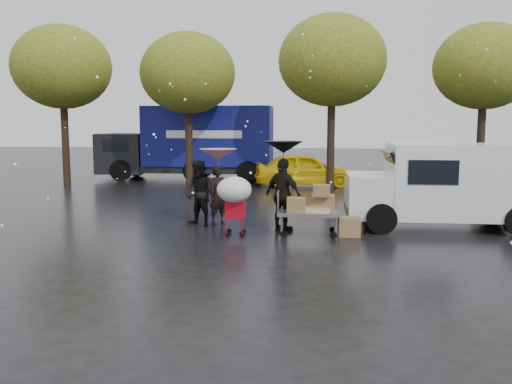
# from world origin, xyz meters

# --- Properties ---
(ground) EXTENTS (90.00, 90.00, 0.00)m
(ground) POSITION_xyz_m (0.00, 0.00, 0.00)
(ground) COLOR black
(ground) RESTS_ON ground
(person_pink) EXTENTS (0.68, 0.68, 1.60)m
(person_pink) POSITION_xyz_m (-0.78, 1.62, 0.80)
(person_pink) COLOR black
(person_pink) RESTS_ON ground
(person_middle) EXTENTS (1.06, 0.98, 1.75)m
(person_middle) POSITION_xyz_m (-1.24, 1.36, 0.88)
(person_middle) COLOR black
(person_middle) RESTS_ON ground
(person_black) EXTENTS (1.15, 1.02, 1.86)m
(person_black) POSITION_xyz_m (1.02, 0.82, 0.93)
(person_black) COLOR black
(person_black) RESTS_ON ground
(umbrella_pink) EXTENTS (1.02, 1.02, 2.05)m
(umbrella_pink) POSITION_xyz_m (-0.78, 1.62, 1.89)
(umbrella_pink) COLOR #4C4C4C
(umbrella_pink) RESTS_ON ground
(umbrella_black) EXTENTS (0.98, 0.98, 2.29)m
(umbrella_black) POSITION_xyz_m (1.02, 0.82, 2.13)
(umbrella_black) COLOR #4C4C4C
(umbrella_black) RESTS_ON ground
(vendor_cart) EXTENTS (1.52, 0.80, 1.27)m
(vendor_cart) POSITION_xyz_m (1.75, 0.38, 0.73)
(vendor_cart) COLOR slate
(vendor_cart) RESTS_ON ground
(shopping_cart) EXTENTS (0.84, 0.84, 1.46)m
(shopping_cart) POSITION_xyz_m (-0.12, 0.06, 1.06)
(shopping_cart) COLOR red
(shopping_cart) RESTS_ON ground
(white_van) EXTENTS (4.91, 2.18, 2.20)m
(white_van) POSITION_xyz_m (5.28, 1.71, 1.16)
(white_van) COLOR white
(white_van) RESTS_ON ground
(blue_truck) EXTENTS (8.30, 2.60, 3.50)m
(blue_truck) POSITION_xyz_m (-4.02, 12.90, 1.76)
(blue_truck) COLOR navy
(blue_truck) RESTS_ON ground
(box_ground_near) EXTENTS (0.54, 0.44, 0.47)m
(box_ground_near) POSITION_xyz_m (2.64, 0.37, 0.23)
(box_ground_near) COLOR brown
(box_ground_near) RESTS_ON ground
(box_ground_far) EXTENTS (0.52, 0.46, 0.33)m
(box_ground_far) POSITION_xyz_m (2.87, 1.03, 0.17)
(box_ground_far) COLOR brown
(box_ground_far) RESTS_ON ground
(yellow_taxi) EXTENTS (4.50, 2.46, 1.45)m
(yellow_taxi) POSITION_xyz_m (1.41, 10.59, 0.72)
(yellow_taxi) COLOR yellow
(yellow_taxi) RESTS_ON ground
(tree_row) EXTENTS (21.60, 4.40, 7.12)m
(tree_row) POSITION_xyz_m (-0.47, 10.00, 5.02)
(tree_row) COLOR black
(tree_row) RESTS_ON ground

